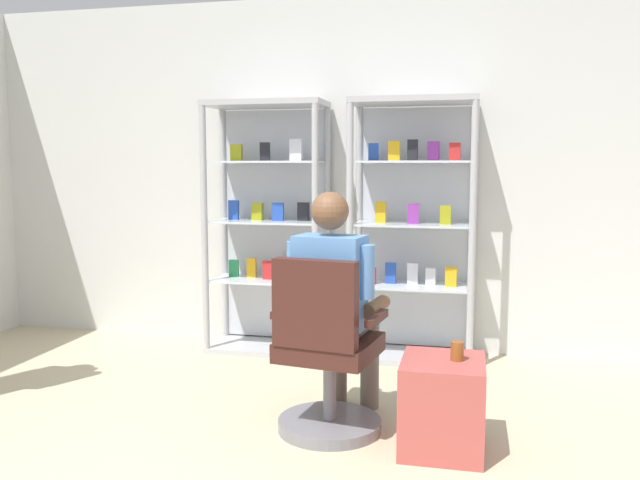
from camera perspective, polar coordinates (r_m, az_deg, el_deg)
back_wall at (r=5.18m, az=2.21°, el=5.63°), size 6.00×0.10×2.70m
display_cabinet_left at (r=5.11m, az=-4.37°, el=1.25°), size 0.90×0.45×1.90m
display_cabinet_right at (r=4.90m, az=8.01°, el=1.01°), size 0.90×0.45×1.90m
office_chair at (r=3.55m, az=0.52°, el=-10.47°), size 0.60×0.56×0.96m
seated_shopkeeper at (r=3.62m, az=1.46°, el=-4.93°), size 0.53×0.60×1.29m
storage_crate at (r=3.47m, az=10.50°, el=-13.78°), size 0.41×0.45×0.46m
tea_glass at (r=3.40m, az=11.74°, el=-9.34°), size 0.07×0.07×0.10m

